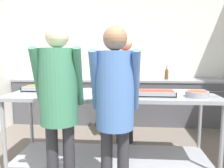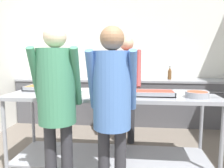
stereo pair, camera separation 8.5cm
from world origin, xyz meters
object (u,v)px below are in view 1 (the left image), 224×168
(serving_tray_greens, at_px, (155,93))
(sauce_pan, at_px, (197,94))
(plate_stack, at_px, (87,93))
(guest_serving_left, at_px, (59,95))
(guest_serving_right, at_px, (115,98))
(cook_behind_counter, at_px, (125,78))
(serving_tray_vegetables, at_px, (43,88))
(broccoli_bowl, at_px, (71,88))
(water_bottle, at_px, (167,73))
(serving_tray_roast, at_px, (116,95))

(serving_tray_greens, xyz_separation_m, sauce_pan, (0.45, -0.08, 0.01))
(plate_stack, distance_m, serving_tray_greens, 0.77)
(guest_serving_left, height_order, guest_serving_right, guest_serving_left)
(plate_stack, relative_size, cook_behind_counter, 0.14)
(serving_tray_vegetables, distance_m, cook_behind_counter, 1.22)
(cook_behind_counter, bearing_deg, serving_tray_greens, -67.62)
(broccoli_bowl, distance_m, cook_behind_counter, 0.93)
(guest_serving_right, bearing_deg, water_bottle, 70.74)
(serving_tray_vegetables, bearing_deg, serving_tray_roast, -23.01)
(serving_tray_vegetables, xyz_separation_m, water_bottle, (1.89, 1.67, 0.07))
(cook_behind_counter, bearing_deg, water_bottle, 52.79)
(cook_behind_counter, bearing_deg, plate_stack, -114.08)
(serving_tray_roast, bearing_deg, plate_stack, 168.08)
(water_bottle, bearing_deg, sauce_pan, -90.43)
(guest_serving_right, bearing_deg, serving_tray_vegetables, 138.58)
(plate_stack, height_order, sauce_pan, plate_stack)
(serving_tray_greens, relative_size, guest_serving_right, 0.27)
(serving_tray_greens, xyz_separation_m, guest_serving_left, (-0.95, -0.56, 0.07))
(serving_tray_greens, bearing_deg, broccoli_bowl, 167.76)
(serving_tray_roast, bearing_deg, sauce_pan, 4.54)
(sauce_pan, bearing_deg, serving_tray_roast, -175.46)
(guest_serving_left, xyz_separation_m, cook_behind_counter, (0.59, 1.41, 0.00))
(serving_tray_vegetables, relative_size, water_bottle, 1.85)
(broccoli_bowl, distance_m, plate_stack, 0.40)
(guest_serving_left, relative_size, guest_serving_right, 1.02)
(serving_tray_roast, bearing_deg, water_bottle, 66.49)
(serving_tray_greens, relative_size, guest_serving_left, 0.27)
(broccoli_bowl, bearing_deg, water_bottle, 48.84)
(serving_tray_vegetables, relative_size, broccoli_bowl, 2.12)
(serving_tray_greens, xyz_separation_m, guest_serving_right, (-0.42, -0.61, 0.06))
(broccoli_bowl, distance_m, serving_tray_greens, 1.05)
(cook_behind_counter, height_order, water_bottle, cook_behind_counter)
(serving_tray_vegetables, height_order, serving_tray_roast, same)
(serving_tray_vegetables, bearing_deg, serving_tray_greens, -10.73)
(plate_stack, bearing_deg, serving_tray_greens, 5.73)
(plate_stack, xyz_separation_m, serving_tray_roast, (0.33, -0.07, -0.01))
(cook_behind_counter, bearing_deg, guest_serving_left, -112.73)
(serving_tray_roast, distance_m, water_bottle, 2.27)
(serving_tray_greens, xyz_separation_m, water_bottle, (0.47, 1.94, 0.07))
(water_bottle, bearing_deg, serving_tray_vegetables, -138.51)
(serving_tray_greens, relative_size, cook_behind_counter, 0.27)
(serving_tray_roast, height_order, guest_serving_left, guest_serving_left)
(sauce_pan, xyz_separation_m, water_bottle, (0.02, 2.01, 0.06))
(water_bottle, bearing_deg, serving_tray_roast, -113.51)
(serving_tray_roast, height_order, sauce_pan, sauce_pan)
(broccoli_bowl, xyz_separation_m, sauce_pan, (1.48, -0.30, -0.01))
(broccoli_bowl, relative_size, plate_stack, 0.99)
(guest_serving_left, relative_size, cook_behind_counter, 0.99)
(sauce_pan, height_order, guest_serving_left, guest_serving_left)
(serving_tray_roast, xyz_separation_m, water_bottle, (0.91, 2.09, 0.07))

